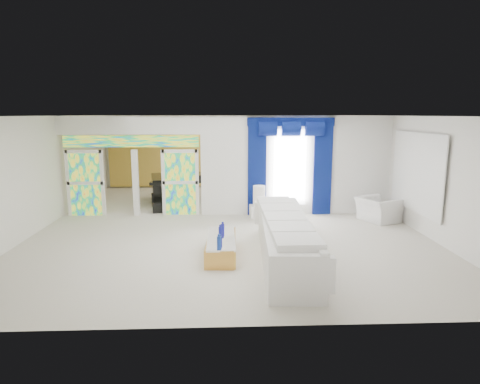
{
  "coord_description": "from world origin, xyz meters",
  "views": [
    {
      "loc": [
        -0.14,
        -11.61,
        3.05
      ],
      "look_at": [
        0.3,
        -1.2,
        1.1
      ],
      "focal_mm": 31.28,
      "sensor_mm": 36.0,
      "label": 1
    }
  ],
  "objects_px": {
    "white_sofa": "(285,240)",
    "coffee_table": "(221,247)",
    "console_table": "(269,211)",
    "armchair": "(378,210)",
    "grand_piano": "(172,189)"
  },
  "relations": [
    {
      "from": "white_sofa",
      "to": "coffee_table",
      "type": "relative_size",
      "value": 2.5
    },
    {
      "from": "console_table",
      "to": "armchair",
      "type": "height_order",
      "value": "armchair"
    },
    {
      "from": "armchair",
      "to": "coffee_table",
      "type": "bearing_deg",
      "value": 98.01
    },
    {
      "from": "coffee_table",
      "to": "console_table",
      "type": "xyz_separation_m",
      "value": [
        1.42,
        3.4,
        -0.01
      ]
    },
    {
      "from": "coffee_table",
      "to": "grand_piano",
      "type": "bearing_deg",
      "value": 106.57
    },
    {
      "from": "console_table",
      "to": "armchair",
      "type": "distance_m",
      "value": 3.14
    },
    {
      "from": "white_sofa",
      "to": "coffee_table",
      "type": "xyz_separation_m",
      "value": [
        -1.35,
        0.3,
        -0.23
      ]
    },
    {
      "from": "armchair",
      "to": "grand_piano",
      "type": "bearing_deg",
      "value": 40.13
    },
    {
      "from": "white_sofa",
      "to": "grand_piano",
      "type": "bearing_deg",
      "value": 119.62
    },
    {
      "from": "console_table",
      "to": "grand_piano",
      "type": "distance_m",
      "value": 4.0
    },
    {
      "from": "white_sofa",
      "to": "armchair",
      "type": "bearing_deg",
      "value": 47.55
    },
    {
      "from": "white_sofa",
      "to": "grand_piano",
      "type": "relative_size",
      "value": 2.47
    },
    {
      "from": "console_table",
      "to": "armchair",
      "type": "xyz_separation_m",
      "value": [
        3.08,
        -0.59,
        0.15
      ]
    },
    {
      "from": "armchair",
      "to": "white_sofa",
      "type": "bearing_deg",
      "value": 110.65
    },
    {
      "from": "console_table",
      "to": "armchair",
      "type": "bearing_deg",
      "value": -10.86
    }
  ]
}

